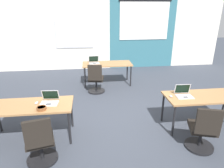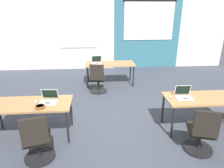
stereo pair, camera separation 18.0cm
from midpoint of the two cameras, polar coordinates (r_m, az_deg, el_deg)
ground_plane at (r=4.88m, az=2.30°, el=-9.22°), size 24.00×24.00×0.00m
back_wall_assembly at (r=8.46m, az=-0.69°, el=13.94°), size 10.00×0.27×2.80m
desk_near_left at (r=4.19m, az=-21.17°, el=-5.88°), size 1.60×0.70×0.72m
desk_near_right at (r=4.60m, az=25.61°, el=-4.11°), size 1.60×0.70×0.72m
desk_far_center at (r=6.65m, az=0.18°, el=5.38°), size 1.60×0.70×0.72m
laptop_near_left_inner at (r=4.10m, az=-16.22°, el=-4.16°), size 0.35×0.33×0.23m
mouse_near_left_inner at (r=4.16m, az=-19.54°, el=-4.69°), size 0.07×0.11×0.03m
chair_near_left_inner at (r=3.63m, az=-18.99°, el=-15.24°), size 0.53×0.58×0.92m
laptop_near_right_inner at (r=4.40m, az=20.74°, el=-2.94°), size 0.34×0.30×0.23m
mouse_near_right_inner at (r=4.29m, az=17.40°, el=-3.59°), size 0.07×0.11×0.03m
chair_near_right_inner at (r=3.97m, az=25.19°, el=-12.76°), size 0.55×0.60×0.92m
laptop_far_left at (r=6.67m, az=-3.51°, el=6.36°), size 0.36×0.34×0.23m
chair_far_left at (r=6.06m, az=-3.16°, el=0.96°), size 0.52×0.57×0.92m
snack_bowl at (r=3.88m, az=-18.43°, el=-6.11°), size 0.18×0.18×0.06m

